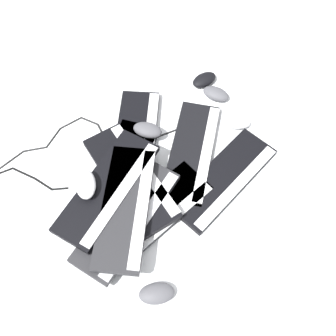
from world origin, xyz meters
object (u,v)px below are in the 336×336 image
(keyboard_4, at_px, (136,138))
(keyboard_8, at_px, (109,187))
(keyboard_1, at_px, (153,215))
(mouse_4, at_px, (216,94))
(mouse_5, at_px, (86,184))
(keyboard_5, at_px, (128,217))
(mouse_3, at_px, (148,130))
(keyboard_0, at_px, (123,173))
(keyboard_7, at_px, (126,206))
(keyboard_6, at_px, (131,177))
(mouse_0, at_px, (204,80))
(keyboard_2, at_px, (224,179))
(keyboard_3, at_px, (192,152))
(mouse_1, at_px, (236,122))
(mouse_2, at_px, (157,293))

(keyboard_4, height_order, keyboard_8, keyboard_8)
(keyboard_1, height_order, mouse_4, mouse_4)
(mouse_5, bearing_deg, keyboard_8, 84.30)
(keyboard_5, relative_size, mouse_3, 3.89)
(keyboard_0, height_order, keyboard_4, same)
(keyboard_0, xyz_separation_m, keyboard_5, (0.02, 0.18, 0.03))
(keyboard_1, xyz_separation_m, mouse_5, (0.19, -0.13, 0.10))
(keyboard_7, bearing_deg, mouse_4, -139.27)
(keyboard_6, height_order, mouse_0, keyboard_6)
(mouse_0, distance_m, mouse_5, 0.69)
(keyboard_8, distance_m, mouse_5, 0.08)
(keyboard_2, height_order, mouse_0, mouse_0)
(keyboard_3, bearing_deg, keyboard_4, -33.33)
(keyboard_2, distance_m, mouse_1, 0.26)
(keyboard_0, relative_size, keyboard_4, 0.97)
(keyboard_0, bearing_deg, keyboard_2, 159.28)
(keyboard_8, distance_m, mouse_1, 0.56)
(mouse_3, bearing_deg, mouse_1, 26.46)
(keyboard_0, bearing_deg, keyboard_4, -122.04)
(mouse_3, height_order, mouse_4, mouse_3)
(keyboard_7, distance_m, mouse_1, 0.56)
(keyboard_1, bearing_deg, keyboard_5, -2.74)
(keyboard_5, xyz_separation_m, mouse_1, (-0.50, -0.27, -0.02))
(mouse_0, bearing_deg, keyboard_1, -143.06)
(mouse_0, height_order, mouse_3, mouse_3)
(mouse_2, bearing_deg, mouse_1, -121.62)
(keyboard_1, distance_m, keyboard_3, 0.29)
(keyboard_6, height_order, mouse_5, mouse_5)
(mouse_0, bearing_deg, keyboard_8, -158.11)
(keyboard_2, relative_size, mouse_0, 4.14)
(keyboard_1, bearing_deg, mouse_4, -131.83)
(mouse_1, xyz_separation_m, mouse_3, (0.34, -0.04, 0.03))
(mouse_1, bearing_deg, keyboard_7, -126.80)
(keyboard_1, distance_m, mouse_0, 0.64)
(keyboard_3, height_order, mouse_2, mouse_2)
(keyboard_0, relative_size, keyboard_5, 1.06)
(mouse_2, bearing_deg, mouse_0, -108.98)
(keyboard_5, height_order, mouse_2, keyboard_5)
(mouse_0, bearing_deg, mouse_2, -136.73)
(keyboard_5, relative_size, mouse_2, 3.89)
(mouse_0, relative_size, mouse_3, 1.00)
(keyboard_8, xyz_separation_m, mouse_3, (-0.19, -0.21, -0.02))
(keyboard_6, bearing_deg, keyboard_4, -109.56)
(keyboard_3, relative_size, mouse_1, 4.16)
(keyboard_2, height_order, mouse_3, mouse_3)
(keyboard_6, bearing_deg, mouse_5, 7.11)
(keyboard_2, bearing_deg, mouse_3, -50.78)
(keyboard_1, height_order, mouse_0, mouse_0)
(keyboard_0, relative_size, keyboard_3, 0.99)
(keyboard_2, distance_m, mouse_3, 0.34)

